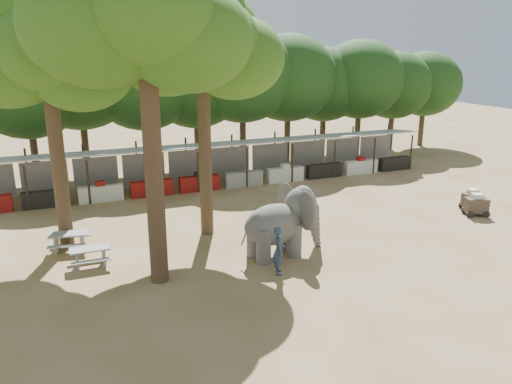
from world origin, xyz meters
name	(u,v)px	position (x,y,z in m)	size (l,w,h in m)	color
ground	(331,275)	(0.00, 0.00, 0.00)	(100.00, 100.00, 0.00)	brown
vendor_stalls	(217,166)	(0.00, 13.84, 1.18)	(28.00, 2.99, 2.80)	gray
yard_tree_left	(41,46)	(-9.13, 7.19, 8.20)	(7.10, 6.90, 11.02)	#332316
yard_tree_center	(139,13)	(-6.13, 2.19, 9.21)	(7.10, 6.90, 12.04)	#332316
yard_tree_back	(197,38)	(-3.13, 6.19, 8.54)	(7.10, 6.90, 11.36)	#332316
backdrop_trees	(192,88)	(0.00, 19.00, 5.51)	(46.46, 5.95, 8.33)	#332316
elephant	(284,222)	(-0.81, 2.51, 1.39)	(3.70, 2.80, 2.79)	#484645
handler	(279,251)	(-1.76, 0.90, 0.92)	(0.66, 0.44, 1.84)	#26384C
picnic_table_near	(90,254)	(-8.23, 4.24, 0.49)	(1.49, 1.34, 0.74)	gray
picnic_table_far	(69,239)	(-8.91, 6.17, 0.51)	(1.76, 1.64, 0.77)	gray
cart_front	(476,205)	(10.27, 3.27, 0.56)	(1.37, 1.15, 1.14)	#322922
cart_back	(472,199)	(10.92, 4.20, 0.53)	(1.11, 0.74, 1.07)	#322922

